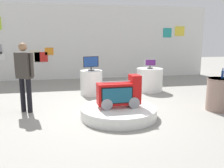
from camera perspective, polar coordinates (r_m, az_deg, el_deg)
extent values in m
plane|color=gray|center=(5.95, 0.56, -6.64)|extent=(30.00, 30.00, 0.00)
cube|color=silver|center=(10.77, -5.16, 9.81)|extent=(10.81, 0.10, 3.19)
cube|color=orange|center=(10.67, -14.66, 7.50)|extent=(0.36, 0.02, 0.31)
cube|color=white|center=(10.98, -25.09, 6.01)|extent=(0.42, 0.02, 0.34)
cube|color=yellow|center=(11.92, 15.73, 11.97)|extent=(0.47, 0.02, 0.43)
cube|color=red|center=(10.71, -16.43, 6.16)|extent=(0.54, 0.02, 0.41)
cube|color=teal|center=(11.65, 12.97, 11.74)|extent=(0.40, 0.02, 0.42)
cube|color=beige|center=(10.74, -17.80, 6.32)|extent=(0.40, 0.02, 0.50)
cylinder|color=silver|center=(5.56, 1.56, -6.65)|extent=(1.74, 1.74, 0.24)
cylinder|color=gray|center=(5.42, -1.62, -4.39)|extent=(0.27, 0.41, 0.26)
cylinder|color=gray|center=(5.57, 4.67, -4.00)|extent=(0.27, 0.41, 0.26)
cube|color=#B70F0F|center=(5.44, 1.58, -2.26)|extent=(0.98, 0.38, 0.48)
cube|color=#B70F0F|center=(5.48, 5.43, 1.27)|extent=(0.22, 0.36, 0.17)
cube|color=black|center=(5.25, 1.27, -2.75)|extent=(0.70, 0.03, 0.37)
cube|color=navy|center=(5.25, 1.27, -2.75)|extent=(0.66, 0.04, 0.33)
cube|color=#B2B2B7|center=(5.39, 1.60, 0.55)|extent=(0.78, 0.05, 0.02)
cylinder|color=silver|center=(8.28, 8.90, 1.01)|extent=(0.87, 0.87, 0.78)
cylinder|color=black|center=(8.23, 8.98, 3.75)|extent=(0.19, 0.19, 0.02)
cylinder|color=black|center=(8.22, 8.99, 4.07)|extent=(0.04, 0.04, 0.07)
cube|color=silver|center=(8.21, 9.02, 5.06)|extent=(0.36, 0.12, 0.21)
cube|color=#561E6B|center=(8.19, 9.11, 5.05)|extent=(0.33, 0.09, 0.19)
cylinder|color=silver|center=(7.70, -4.92, 0.35)|extent=(0.70, 0.70, 0.78)
cylinder|color=black|center=(7.64, -4.97, 3.30)|extent=(0.21, 0.21, 0.02)
cylinder|color=black|center=(7.63, -4.97, 3.70)|extent=(0.04, 0.04, 0.09)
cube|color=black|center=(7.61, -5.00, 5.28)|extent=(0.49, 0.18, 0.34)
cube|color=navy|center=(7.59, -5.03, 5.26)|extent=(0.45, 0.15, 0.30)
cylinder|color=gray|center=(6.56, 23.98, -2.28)|extent=(0.59, 0.59, 0.81)
cylinder|color=gray|center=(6.49, 24.25, 1.15)|extent=(0.61, 0.61, 0.02)
cylinder|color=navy|center=(6.49, 24.70, 2.02)|extent=(0.06, 0.06, 0.19)
cylinder|color=navy|center=(6.47, 24.79, 3.14)|extent=(0.03, 0.03, 0.07)
cylinder|color=black|center=(6.28, -20.38, -2.44)|extent=(0.12, 0.12, 0.84)
cylinder|color=black|center=(6.15, -19.01, -2.63)|extent=(0.12, 0.12, 0.84)
cube|color=#38332D|center=(6.10, -20.14, 4.11)|extent=(0.43, 0.38, 0.61)
sphere|color=#8C6647|center=(6.07, -20.41, 8.21)|extent=(0.20, 0.20, 0.20)
cylinder|color=#38332D|center=(6.26, -21.78, 4.44)|extent=(0.08, 0.08, 0.55)
cylinder|color=#38332D|center=(5.93, -18.45, 4.34)|extent=(0.08, 0.08, 0.55)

